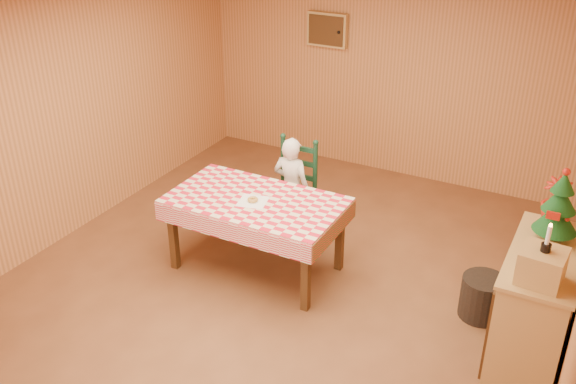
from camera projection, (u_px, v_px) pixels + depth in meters
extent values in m
plane|color=brown|center=(278.00, 290.00, 6.05)|extent=(6.00, 6.00, 0.00)
cube|color=#BD7A44|center=(395.00, 74.00, 7.81)|extent=(5.00, 0.10, 2.60)
cube|color=#BD7A44|center=(61.00, 117.00, 6.50)|extent=(0.10, 6.00, 2.60)
cube|color=#BB7A45|center=(276.00, 9.00, 4.86)|extent=(5.00, 6.00, 0.10)
cube|color=tan|center=(327.00, 30.00, 7.93)|extent=(0.52, 0.08, 0.42)
cube|color=#472A13|center=(326.00, 30.00, 7.90)|extent=(0.46, 0.02, 0.36)
sphere|color=black|center=(339.00, 32.00, 7.81)|extent=(0.04, 0.04, 0.04)
cube|color=#472A13|center=(256.00, 204.00, 6.06)|extent=(1.60, 0.90, 0.06)
cube|color=#472A13|center=(174.00, 237.00, 6.24)|extent=(0.07, 0.07, 0.69)
cube|color=#472A13|center=(306.00, 277.00, 5.64)|extent=(0.07, 0.07, 0.69)
cube|color=#472A13|center=(216.00, 205.00, 6.82)|extent=(0.07, 0.07, 0.69)
cube|color=#472A13|center=(340.00, 238.00, 6.22)|extent=(0.07, 0.07, 0.69)
cube|color=red|center=(256.00, 200.00, 6.04)|extent=(1.64, 0.94, 0.02)
cube|color=red|center=(229.00, 232.00, 5.71)|extent=(1.64, 0.02, 0.18)
cube|color=red|center=(279.00, 190.00, 6.45)|extent=(1.64, 0.02, 0.18)
cube|color=#2C5E2B|center=(185.00, 191.00, 6.42)|extent=(0.02, 0.94, 0.18)
cube|color=#2C5E2B|center=(335.00, 230.00, 5.74)|extent=(0.02, 0.94, 0.18)
cube|color=black|center=(291.00, 199.00, 6.76)|extent=(0.44, 0.40, 0.04)
cylinder|color=black|center=(268.00, 221.00, 6.81)|extent=(0.04, 0.04, 0.41)
cylinder|color=black|center=(300.00, 229.00, 6.65)|extent=(0.04, 0.04, 0.41)
cylinder|color=black|center=(283.00, 207.00, 7.08)|extent=(0.04, 0.04, 0.41)
cylinder|color=black|center=(314.00, 215.00, 6.92)|extent=(0.04, 0.04, 0.41)
cylinder|color=black|center=(283.00, 162.00, 6.83)|extent=(0.05, 0.05, 0.60)
sphere|color=black|center=(283.00, 136.00, 6.69)|extent=(0.06, 0.06, 0.06)
cylinder|color=black|center=(315.00, 169.00, 6.67)|extent=(0.05, 0.05, 0.60)
sphere|color=black|center=(316.00, 143.00, 6.53)|extent=(0.06, 0.06, 0.06)
cube|color=black|center=(299.00, 176.00, 6.80)|extent=(0.38, 0.03, 0.05)
cube|color=black|center=(299.00, 162.00, 6.73)|extent=(0.38, 0.03, 0.05)
cube|color=black|center=(299.00, 148.00, 6.66)|extent=(0.38, 0.03, 0.05)
imported|color=white|center=(291.00, 188.00, 6.70)|extent=(0.41, 0.27, 1.12)
cube|color=white|center=(253.00, 201.00, 5.99)|extent=(0.31, 0.31, 0.00)
torus|color=#B78D41|center=(253.00, 200.00, 5.98)|extent=(0.12, 0.12, 0.03)
cube|color=tan|center=(536.00, 305.00, 5.12)|extent=(0.50, 1.20, 0.90)
cube|color=tan|center=(547.00, 256.00, 4.90)|extent=(0.54, 1.24, 0.03)
cube|color=#472A13|center=(503.00, 295.00, 5.22)|extent=(0.02, 1.20, 0.80)
cube|color=tan|center=(542.00, 266.00, 4.53)|extent=(0.32, 0.32, 0.25)
cylinder|color=#472A13|center=(553.00, 234.00, 5.07)|extent=(0.04, 0.04, 0.08)
cone|color=#0C3714|center=(557.00, 217.00, 5.00)|extent=(0.34, 0.34, 0.24)
cone|color=#0C3714|center=(561.00, 199.00, 4.93)|extent=(0.26, 0.26, 0.20)
cone|color=#0C3714|center=(564.00, 182.00, 4.86)|extent=(0.18, 0.18, 0.16)
sphere|color=#A0190E|center=(567.00, 172.00, 4.82)|extent=(0.06, 0.06, 0.06)
cube|color=#A0190E|center=(553.00, 216.00, 4.86)|extent=(0.10, 0.02, 0.06)
sphere|color=#A0190E|center=(567.00, 219.00, 4.91)|extent=(0.04, 0.04, 0.04)
sphere|color=#A0190E|center=(551.00, 201.00, 5.02)|extent=(0.04, 0.04, 0.04)
sphere|color=#A0190E|center=(569.00, 191.00, 4.96)|extent=(0.04, 0.04, 0.04)
imported|color=#A0190E|center=(555.00, 200.00, 5.26)|extent=(0.22, 0.22, 0.39)
cylinder|color=black|center=(546.00, 248.00, 4.45)|extent=(0.07, 0.07, 0.06)
cylinder|color=white|center=(549.00, 235.00, 4.41)|extent=(0.03, 0.03, 0.14)
sphere|color=orange|center=(551.00, 225.00, 4.37)|extent=(0.02, 0.02, 0.02)
cylinder|color=black|center=(482.00, 297.00, 5.63)|extent=(0.42, 0.42, 0.39)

